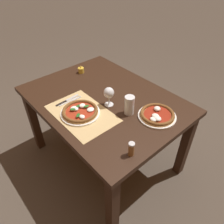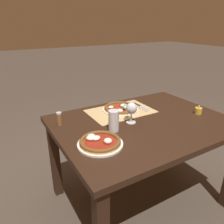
{
  "view_description": "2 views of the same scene",
  "coord_description": "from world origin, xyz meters",
  "px_view_note": "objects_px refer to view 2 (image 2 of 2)",
  "views": [
    {
      "loc": [
        1.13,
        -0.9,
        1.77
      ],
      "look_at": [
        0.21,
        -0.1,
        0.77
      ],
      "focal_mm": 35.0,
      "sensor_mm": 36.0,
      "label": 1
    },
    {
      "loc": [
        0.94,
        1.16,
        1.42
      ],
      "look_at": [
        0.19,
        -0.13,
        0.81
      ],
      "focal_mm": 35.0,
      "sensor_mm": 36.0,
      "label": 2
    }
  ],
  "objects_px": {
    "votive_candle": "(198,111)",
    "pizza_far": "(100,142)",
    "pizza_near": "(120,108)",
    "pint_glass": "(114,121)",
    "fork": "(140,107)",
    "pepper_shaker": "(59,119)",
    "wine_glass": "(131,109)",
    "knife": "(141,106)"
  },
  "relations": [
    {
      "from": "pint_glass",
      "to": "knife",
      "type": "bearing_deg",
      "value": -149.25
    },
    {
      "from": "pizza_near",
      "to": "fork",
      "type": "relative_size",
      "value": 1.45
    },
    {
      "from": "wine_glass",
      "to": "fork",
      "type": "height_order",
      "value": "wine_glass"
    },
    {
      "from": "pizza_near",
      "to": "pizza_far",
      "type": "xyz_separation_m",
      "value": [
        0.4,
        0.4,
        -0.0
      ]
    },
    {
      "from": "votive_candle",
      "to": "pepper_shaker",
      "type": "bearing_deg",
      "value": -19.21
    },
    {
      "from": "fork",
      "to": "knife",
      "type": "height_order",
      "value": "knife"
    },
    {
      "from": "pepper_shaker",
      "to": "pizza_near",
      "type": "bearing_deg",
      "value": -179.21
    },
    {
      "from": "pizza_near",
      "to": "pint_glass",
      "type": "distance_m",
      "value": 0.36
    },
    {
      "from": "pizza_far",
      "to": "wine_glass",
      "type": "bearing_deg",
      "value": -154.28
    },
    {
      "from": "pizza_far",
      "to": "knife",
      "type": "distance_m",
      "value": 0.71
    },
    {
      "from": "pint_glass",
      "to": "pepper_shaker",
      "type": "distance_m",
      "value": 0.4
    },
    {
      "from": "fork",
      "to": "pepper_shaker",
      "type": "distance_m",
      "value": 0.7
    },
    {
      "from": "pint_glass",
      "to": "fork",
      "type": "xyz_separation_m",
      "value": [
        -0.41,
        -0.25,
        -0.06
      ]
    },
    {
      "from": "votive_candle",
      "to": "pizza_far",
      "type": "bearing_deg",
      "value": 1.98
    },
    {
      "from": "pizza_near",
      "to": "pizza_far",
      "type": "bearing_deg",
      "value": 45.05
    },
    {
      "from": "pizza_far",
      "to": "pepper_shaker",
      "type": "xyz_separation_m",
      "value": [
        0.12,
        -0.39,
        0.03
      ]
    },
    {
      "from": "knife",
      "to": "pepper_shaker",
      "type": "bearing_deg",
      "value": -0.9
    },
    {
      "from": "knife",
      "to": "votive_candle",
      "type": "bearing_deg",
      "value": 131.28
    },
    {
      "from": "votive_candle",
      "to": "pepper_shaker",
      "type": "xyz_separation_m",
      "value": [
        1.03,
        -0.36,
        0.03
      ]
    },
    {
      "from": "wine_glass",
      "to": "pint_glass",
      "type": "bearing_deg",
      "value": 14.33
    },
    {
      "from": "pizza_far",
      "to": "votive_candle",
      "type": "height_order",
      "value": "votive_candle"
    },
    {
      "from": "pizza_far",
      "to": "wine_glass",
      "type": "relative_size",
      "value": 1.78
    },
    {
      "from": "pizza_near",
      "to": "pint_glass",
      "type": "xyz_separation_m",
      "value": [
        0.23,
        0.28,
        0.05
      ]
    },
    {
      "from": "pizza_far",
      "to": "wine_glass",
      "type": "xyz_separation_m",
      "value": [
        -0.34,
        -0.16,
        0.09
      ]
    },
    {
      "from": "fork",
      "to": "votive_candle",
      "type": "bearing_deg",
      "value": 134.52
    },
    {
      "from": "wine_glass",
      "to": "pint_glass",
      "type": "relative_size",
      "value": 1.07
    },
    {
      "from": "pint_glass",
      "to": "votive_candle",
      "type": "relative_size",
      "value": 2.01
    },
    {
      "from": "fork",
      "to": "votive_candle",
      "type": "xyz_separation_m",
      "value": [
        -0.33,
        0.34,
        0.02
      ]
    },
    {
      "from": "pint_glass",
      "to": "pepper_shaker",
      "type": "bearing_deg",
      "value": -42.94
    },
    {
      "from": "pint_glass",
      "to": "votive_candle",
      "type": "bearing_deg",
      "value": 173.14
    },
    {
      "from": "pizza_near",
      "to": "pint_glass",
      "type": "bearing_deg",
      "value": 50.42
    },
    {
      "from": "pizza_far",
      "to": "pepper_shaker",
      "type": "relative_size",
      "value": 2.85
    },
    {
      "from": "pizza_near",
      "to": "knife",
      "type": "height_order",
      "value": "pizza_near"
    },
    {
      "from": "wine_glass",
      "to": "knife",
      "type": "bearing_deg",
      "value": -140.52
    },
    {
      "from": "pizza_near",
      "to": "pizza_far",
      "type": "height_order",
      "value": "pizza_near"
    },
    {
      "from": "pepper_shaker",
      "to": "fork",
      "type": "bearing_deg",
      "value": 178.15
    },
    {
      "from": "pint_glass",
      "to": "votive_candle",
      "type": "height_order",
      "value": "pint_glass"
    },
    {
      "from": "pizza_near",
      "to": "wine_glass",
      "type": "bearing_deg",
      "value": 76.9
    },
    {
      "from": "pizza_near",
      "to": "pepper_shaker",
      "type": "bearing_deg",
      "value": 0.79
    },
    {
      "from": "wine_glass",
      "to": "fork",
      "type": "distance_m",
      "value": 0.32
    },
    {
      "from": "fork",
      "to": "pint_glass",
      "type": "bearing_deg",
      "value": 31.16
    },
    {
      "from": "knife",
      "to": "votive_candle",
      "type": "relative_size",
      "value": 3.0
    }
  ]
}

